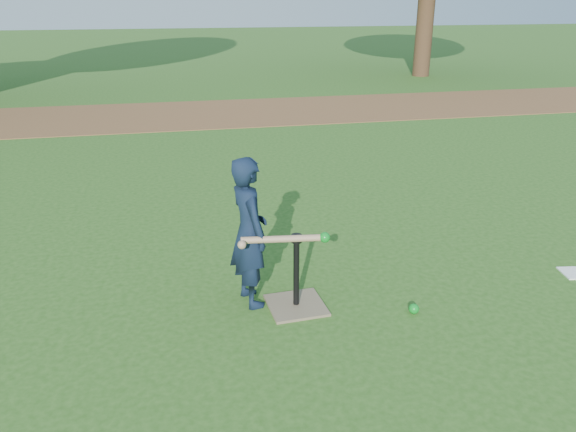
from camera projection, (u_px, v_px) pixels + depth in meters
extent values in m
plane|color=#285116|center=(314.00, 281.00, 4.80)|extent=(80.00, 80.00, 0.00)
cube|color=brown|center=(222.00, 113.00, 11.61)|extent=(24.00, 3.00, 0.01)
imported|color=black|center=(249.00, 232.00, 4.28)|extent=(0.37, 0.49, 1.19)
sphere|color=#0C841F|center=(414.00, 309.00, 4.30)|extent=(0.08, 0.08, 0.08)
cube|color=#78654C|center=(296.00, 305.00, 4.41)|extent=(0.46, 0.46, 0.02)
cylinder|color=black|center=(296.00, 272.00, 4.30)|extent=(0.05, 0.05, 0.55)
cylinder|color=black|center=(297.00, 238.00, 4.20)|extent=(0.08, 0.08, 0.06)
cylinder|color=tan|center=(281.00, 239.00, 4.15)|extent=(0.60, 0.13, 0.05)
sphere|color=tan|center=(242.00, 245.00, 4.05)|extent=(0.06, 0.06, 0.06)
sphere|color=#0C841F|center=(325.00, 237.00, 4.17)|extent=(0.08, 0.08, 0.08)
cylinder|color=#382316|center=(425.00, 16.00, 16.37)|extent=(0.50, 0.50, 3.42)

